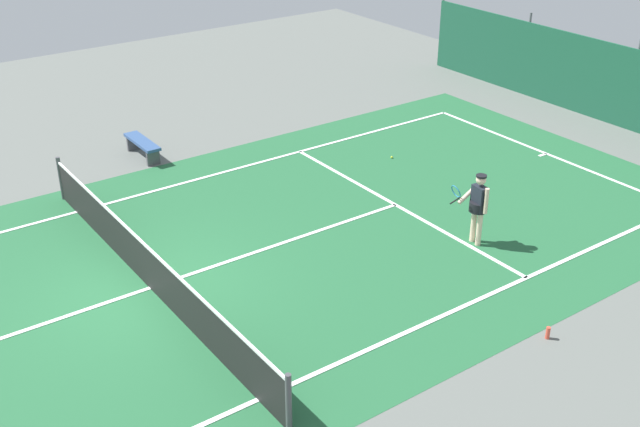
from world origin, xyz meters
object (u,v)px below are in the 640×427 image
at_px(tennis_player, 478,204).
at_px(courtside_bench, 142,144).
at_px(tennis_net, 148,266).
at_px(tennis_ball_near_player, 392,157).
at_px(water_bottle, 548,333).

xyz_separation_m(tennis_player, courtside_bench, (-8.75, -3.90, -0.59)).
relative_size(tennis_net, courtside_bench, 6.33).
bearing_deg(tennis_net, tennis_player, 69.71).
bearing_deg(tennis_ball_near_player, water_bottle, -21.12).
distance_m(tennis_net, courtside_bench, 6.86).
bearing_deg(water_bottle, tennis_ball_near_player, 158.88).
bearing_deg(tennis_ball_near_player, courtside_bench, -126.30).
bearing_deg(tennis_net, courtside_bench, 156.92).
height_order(tennis_player, tennis_ball_near_player, tennis_player).
height_order(courtside_bench, water_bottle, courtside_bench).
bearing_deg(tennis_player, water_bottle, 163.14).
relative_size(tennis_player, courtside_bench, 1.03).
xyz_separation_m(tennis_player, tennis_ball_near_player, (-4.70, 1.60, -0.93)).
xyz_separation_m(tennis_ball_near_player, water_bottle, (7.98, -3.08, 0.09)).
distance_m(tennis_player, tennis_ball_near_player, 5.05).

